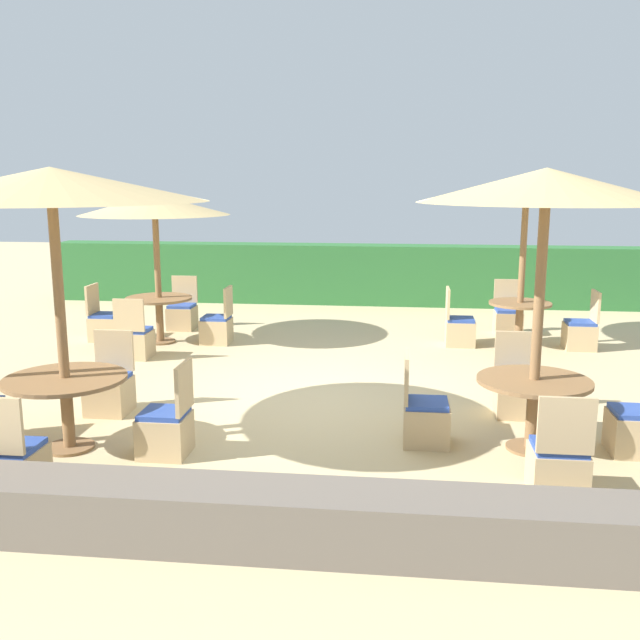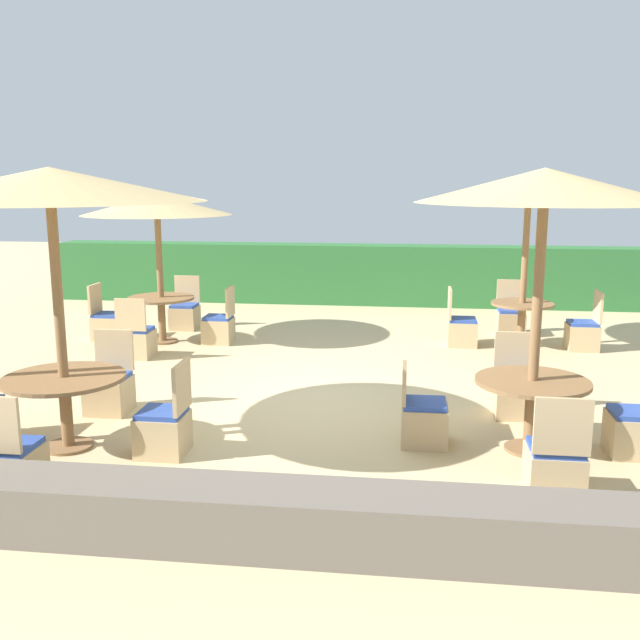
# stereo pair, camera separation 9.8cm
# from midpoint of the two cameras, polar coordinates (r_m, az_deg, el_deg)

# --- Properties ---
(ground_plane) EXTENTS (40.00, 40.00, 0.00)m
(ground_plane) POSITION_cam_midpoint_polar(r_m,az_deg,el_deg) (8.60, -0.18, -6.68)
(ground_plane) COLOR #C6B284
(hedge_row) EXTENTS (13.00, 0.70, 1.26)m
(hedge_row) POSITION_cam_midpoint_polar(r_m,az_deg,el_deg) (15.23, 3.20, 3.67)
(hedge_row) COLOR #2D6B33
(hedge_row) RESTS_ON ground_plane
(stone_border) EXTENTS (10.00, 0.56, 0.46)m
(stone_border) POSITION_cam_midpoint_polar(r_m,az_deg,el_deg) (5.40, -5.02, -15.44)
(stone_border) COLOR #6B6056
(stone_border) RESTS_ON ground_plane
(parasol_front_left) EXTENTS (2.92, 2.92, 2.76)m
(parasol_front_left) POSITION_cam_midpoint_polar(r_m,az_deg,el_deg) (7.19, -20.46, 10.04)
(parasol_front_left) COLOR olive
(parasol_front_left) RESTS_ON ground_plane
(round_table_front_left) EXTENTS (1.19, 1.19, 0.74)m
(round_table_front_left) POSITION_cam_midpoint_polar(r_m,az_deg,el_deg) (7.48, -19.41, -5.28)
(round_table_front_left) COLOR olive
(round_table_front_left) RESTS_ON ground_plane
(patio_chair_front_left_east) EXTENTS (0.46, 0.46, 0.93)m
(patio_chair_front_left_east) POSITION_cam_midpoint_polar(r_m,az_deg,el_deg) (7.16, -11.96, -8.48)
(patio_chair_front_left_east) COLOR tan
(patio_chair_front_left_east) RESTS_ON ground_plane
(patio_chair_front_left_south) EXTENTS (0.46, 0.46, 0.93)m
(patio_chair_front_left_south) POSITION_cam_midpoint_polar(r_m,az_deg,el_deg) (6.70, -23.16, -10.61)
(patio_chair_front_left_south) COLOR tan
(patio_chair_front_left_south) RESTS_ON ground_plane
(patio_chair_front_left_north) EXTENTS (0.46, 0.46, 0.93)m
(patio_chair_front_left_north) POSITION_cam_midpoint_polar(r_m,az_deg,el_deg) (8.56, -16.18, -5.38)
(patio_chair_front_left_north) COLOR tan
(patio_chair_front_left_north) RESTS_ON ground_plane
(parasol_back_left) EXTENTS (2.38, 2.38, 2.39)m
(parasol_back_left) POSITION_cam_midpoint_polar(r_m,az_deg,el_deg) (11.71, -12.69, 8.92)
(parasol_back_left) COLOR olive
(parasol_back_left) RESTS_ON ground_plane
(round_table_back_left) EXTENTS (1.07, 1.07, 0.75)m
(round_table_back_left) POSITION_cam_midpoint_polar(r_m,az_deg,el_deg) (11.88, -12.35, 1.06)
(round_table_back_left) COLOR olive
(round_table_back_left) RESTS_ON ground_plane
(patio_chair_back_left_south) EXTENTS (0.46, 0.46, 0.93)m
(patio_chair_back_left_south) POSITION_cam_midpoint_polar(r_m,az_deg,el_deg) (11.00, -14.21, -1.59)
(patio_chair_back_left_south) COLOR tan
(patio_chair_back_left_south) RESTS_ON ground_plane
(patio_chair_back_left_west) EXTENTS (0.46, 0.46, 0.93)m
(patio_chair_back_left_west) POSITION_cam_midpoint_polar(r_m,az_deg,el_deg) (12.34, -16.43, -0.32)
(patio_chair_back_left_west) COLOR tan
(patio_chair_back_left_west) RESTS_ON ground_plane
(patio_chair_back_left_east) EXTENTS (0.46, 0.46, 0.93)m
(patio_chair_back_left_east) POSITION_cam_midpoint_polar(r_m,az_deg,el_deg) (11.71, -7.83, -0.58)
(patio_chair_back_left_east) COLOR tan
(patio_chair_back_left_east) RESTS_ON ground_plane
(patio_chair_back_left_north) EXTENTS (0.46, 0.46, 0.93)m
(patio_chair_back_left_north) POSITION_cam_midpoint_polar(r_m,az_deg,el_deg) (12.91, -10.55, 0.46)
(patio_chair_back_left_north) COLOR tan
(patio_chair_back_left_north) RESTS_ON ground_plane
(parasol_front_right) EXTENTS (2.40, 2.40, 2.75)m
(parasol_front_right) POSITION_cam_midpoint_polar(r_m,az_deg,el_deg) (7.01, 17.91, 10.08)
(parasol_front_right) COLOR olive
(parasol_front_right) RESTS_ON ground_plane
(round_table_front_right) EXTENTS (1.11, 1.11, 0.73)m
(round_table_front_right) POSITION_cam_midpoint_polar(r_m,az_deg,el_deg) (7.32, 16.96, -5.69)
(round_table_front_right) COLOR olive
(round_table_front_right) RESTS_ON ground_plane
(patio_chair_front_right_south) EXTENTS (0.46, 0.46, 0.93)m
(patio_chair_front_right_south) POSITION_cam_midpoint_polar(r_m,az_deg,el_deg) (6.46, 18.69, -11.08)
(patio_chair_front_right_south) COLOR tan
(patio_chair_front_right_south) RESTS_ON ground_plane
(patio_chair_front_right_west) EXTENTS (0.46, 0.46, 0.93)m
(patio_chair_front_right_west) POSITION_cam_midpoint_polar(r_m,az_deg,el_deg) (7.35, 8.59, -7.83)
(patio_chair_front_right_west) COLOR tan
(patio_chair_front_right_west) RESTS_ON ground_plane
(patio_chair_front_right_east) EXTENTS (0.46, 0.46, 0.93)m
(patio_chair_front_right_east) POSITION_cam_midpoint_polar(r_m,az_deg,el_deg) (7.66, 24.21, -7.94)
(patio_chair_front_right_east) COLOR tan
(patio_chair_front_right_east) RESTS_ON ground_plane
(patio_chair_front_right_north) EXTENTS (0.46, 0.46, 0.93)m
(patio_chair_front_right_north) POSITION_cam_midpoint_polar(r_m,az_deg,el_deg) (8.42, 15.67, -5.65)
(patio_chair_front_right_north) COLOR tan
(patio_chair_front_right_north) RESTS_ON ground_plane
(parasol_back_right) EXTENTS (2.43, 2.43, 2.67)m
(parasol_back_right) POSITION_cam_midpoint_polar(r_m,az_deg,el_deg) (11.48, 16.61, 10.03)
(parasol_back_right) COLOR olive
(parasol_back_right) RESTS_ON ground_plane
(round_table_back_right) EXTENTS (0.97, 0.97, 0.73)m
(round_table_back_right) POSITION_cam_midpoint_polar(r_m,az_deg,el_deg) (11.67, 16.08, 0.51)
(round_table_back_right) COLOR olive
(round_table_back_right) RESTS_ON ground_plane
(patio_chair_back_right_north) EXTENTS (0.46, 0.46, 0.93)m
(patio_chair_back_right_north) POSITION_cam_midpoint_polar(r_m,az_deg,el_deg) (12.64, 15.21, 0.01)
(patio_chair_back_right_north) COLOR tan
(patio_chair_back_right_north) RESTS_ON ground_plane
(patio_chair_back_right_west) EXTENTS (0.46, 0.46, 0.93)m
(patio_chair_back_right_west) POSITION_cam_midpoint_polar(r_m,az_deg,el_deg) (11.65, 11.44, -0.76)
(patio_chair_back_right_west) COLOR tan
(patio_chair_back_right_west) RESTS_ON ground_plane
(patio_chair_back_right_east) EXTENTS (0.46, 0.46, 0.93)m
(patio_chair_back_right_east) POSITION_cam_midpoint_polar(r_m,az_deg,el_deg) (11.91, 20.53, -1.00)
(patio_chair_back_right_east) COLOR tan
(patio_chair_back_right_east) RESTS_ON ground_plane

